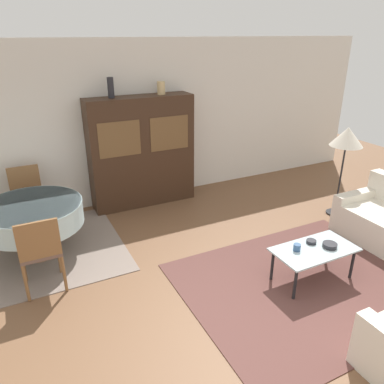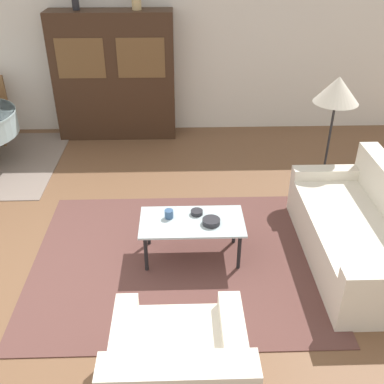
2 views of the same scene
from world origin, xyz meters
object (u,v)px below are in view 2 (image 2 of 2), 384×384
Objects in this scene: armchair at (179,376)px; display_cabinet at (115,76)px; couch at (362,234)px; bowl_small at (197,212)px; floor_lamp at (337,93)px; cup at (169,214)px; bowl at (211,222)px; coffee_table at (192,225)px; vase_short at (136,2)px.

display_cabinet reaches higher than armchair.
couch is 1.61m from bowl_small.
cup is (-1.84, -1.13, -0.79)m from floor_lamp.
coffee_table is at bearing 163.69° from bowl.
floor_lamp is 2.30m from cup.
floor_lamp is 12.27× the size of bowl_small.
coffee_table is 11.82× the size of cup.
bowl is (0.31, 1.55, 0.15)m from armchair.
display_cabinet is 3.15m from bowl_small.
display_cabinet reaches higher than floor_lamp.
coffee_table is (0.13, 1.60, 0.08)m from armchair.
armchair is 4.76m from display_cabinet.
bowl_small is (-1.58, -1.08, -0.81)m from floor_lamp.
floor_lamp reaches higher than armchair.
vase_short is at bearing 102.29° from coffee_table.
armchair reaches higher than bowl.
bowl_small is at bearing 11.04° from cup.
armchair is 4.94m from vase_short.
bowl is 0.21m from bowl_small.
armchair is 10.84× the size of cup.
coffee_table is (-1.64, 0.09, 0.08)m from couch.
couch is at bearing -1.36° from bowl.
display_cabinet is at bearing 105.55° from cup.
couch is at bearing 40.55° from armchair.
couch is 1.01× the size of display_cabinet.
bowl is (-1.45, -1.24, -0.81)m from floor_lamp.
couch is 15.72× the size of bowl_small.
display_cabinet is 3.35m from bowl.
cup is at bearing 85.37° from couch.
couch is at bearing -89.45° from floor_lamp.
cup is at bearing -81.55° from vase_short.
couch is at bearing -7.28° from bowl_small.
bowl is at bearing 78.55° from armchair.
bowl is at bearing -16.31° from coffee_table.
floor_lamp is 3.01m from vase_short.
coffee_table is 8.45× the size of bowl_small.
vase_short reaches higher than bowl.
coffee_table is 0.54× the size of display_cabinet.
armchair reaches higher than cup.
couch is 1.87m from cup.
couch is at bearing -49.29° from display_cabinet.
bowl is at bearing -52.36° from bowl_small.
coffee_table is 3.25m from display_cabinet.
vase_short is (-0.71, 2.91, 1.49)m from bowl_small.
display_cabinet is 1.09m from vase_short.
bowl_small is at bearing -145.66° from floor_lamp.
vase_short reaches higher than floor_lamp.
floor_lamp reaches higher than coffee_table.
bowl reaches higher than bowl_small.
floor_lamp is at bearing 0.55° from couch.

